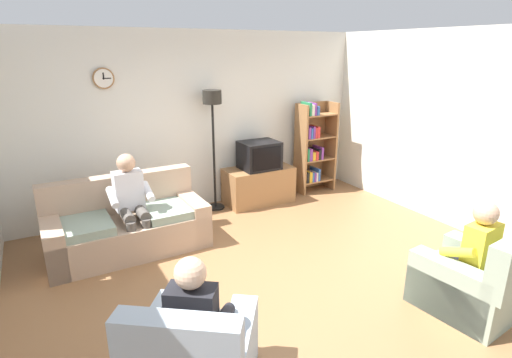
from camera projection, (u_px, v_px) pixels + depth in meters
name	position (u px, v px, depth m)	size (l,w,h in m)	color
ground_plane	(291.00, 280.00, 4.47)	(12.00, 12.00, 0.00)	#8C603D
back_wall_assembly	(198.00, 122.00, 6.27)	(6.20, 0.17, 2.70)	silver
right_wall	(474.00, 134.00, 5.37)	(0.12, 5.80, 2.70)	silver
couch	(127.00, 226.00, 5.06)	(1.92, 0.91, 0.90)	tan
tv_stand	(259.00, 185.00, 6.64)	(1.10, 0.56, 0.59)	olive
tv	(259.00, 155.00, 6.47)	(0.60, 0.49, 0.44)	black
bookshelf	(313.00, 147.00, 7.06)	(0.68, 0.36, 1.58)	olive
floor_lamp	(213.00, 117.00, 6.04)	(0.28, 0.28, 1.85)	black
armchair_near_bookshelf	(473.00, 283.00, 3.88)	(0.89, 0.96, 0.90)	gray
person_on_couch	(131.00, 199.00, 4.88)	(0.52, 0.54, 1.24)	silver
person_in_left_armchair	(196.00, 317.00, 2.89)	(0.62, 0.64, 1.12)	black
person_in_right_armchair	(470.00, 250.00, 3.86)	(0.54, 0.57, 1.12)	yellow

